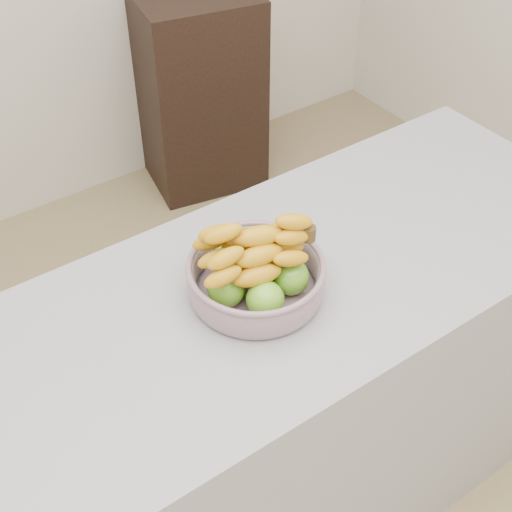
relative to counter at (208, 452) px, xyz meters
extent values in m
cube|color=#9D9EA5|center=(0.00, 0.00, 0.00)|extent=(2.00, 0.60, 0.90)
cube|color=black|center=(0.91, 1.51, -0.03)|extent=(0.53, 0.46, 0.84)
cylinder|color=#99A4B8|center=(0.14, 0.00, 0.46)|extent=(0.24, 0.24, 0.01)
torus|color=#99A4B8|center=(0.14, 0.00, 0.52)|extent=(0.28, 0.28, 0.01)
sphere|color=#5C9A1A|center=(0.11, -0.06, 0.50)|extent=(0.07, 0.07, 0.07)
sphere|color=#5C9A1A|center=(0.19, -0.04, 0.50)|extent=(0.07, 0.07, 0.07)
sphere|color=#5C9A1A|center=(0.19, 0.04, 0.50)|extent=(0.07, 0.07, 0.07)
sphere|color=#5C9A1A|center=(0.12, 0.07, 0.50)|extent=(0.07, 0.07, 0.07)
sphere|color=#5C9A1A|center=(0.07, 0.00, 0.50)|extent=(0.07, 0.07, 0.07)
ellipsoid|color=yellow|center=(0.11, -0.04, 0.54)|extent=(0.18, 0.08, 0.04)
ellipsoid|color=yellow|center=(0.13, 0.00, 0.54)|extent=(0.18, 0.10, 0.04)
ellipsoid|color=yellow|center=(0.14, 0.04, 0.54)|extent=(0.17, 0.12, 0.04)
ellipsoid|color=yellow|center=(0.13, -0.02, 0.57)|extent=(0.18, 0.07, 0.04)
ellipsoid|color=yellow|center=(0.15, 0.02, 0.57)|extent=(0.17, 0.12, 0.04)
ellipsoid|color=yellow|center=(0.14, 0.00, 0.60)|extent=(0.18, 0.10, 0.04)
cylinder|color=#443115|center=(0.24, -0.04, 0.58)|extent=(0.03, 0.03, 0.03)
camera|label=1|loc=(-0.45, -0.83, 1.46)|focal=50.00mm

